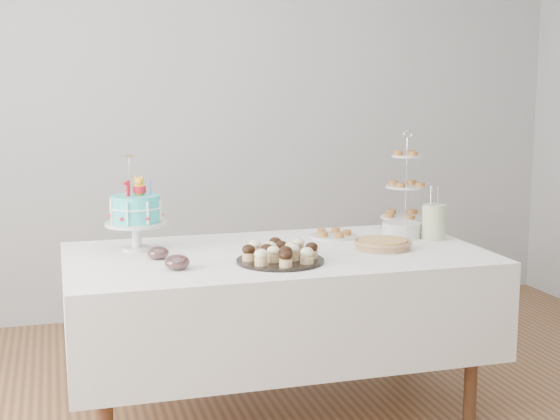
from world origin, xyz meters
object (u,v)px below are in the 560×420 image
object	(u,v)px
birthday_cake	(136,225)
plate_stack	(402,230)
pastry_plate	(333,234)
cupcake_tray	(280,253)
utensil_pitcher	(434,220)
jam_bowl_b	(158,253)
pie	(383,243)
jam_bowl_a	(177,262)
tiered_stand	(406,187)
table	(277,300)

from	to	relation	value
birthday_cake	plate_stack	distance (m)	1.33
plate_stack	pastry_plate	bearing A→B (deg)	164.32
cupcake_tray	utensil_pitcher	distance (m)	0.93
cupcake_tray	jam_bowl_b	world-z (taller)	cupcake_tray
cupcake_tray	pie	world-z (taller)	cupcake_tray
jam_bowl_a	jam_bowl_b	bearing A→B (deg)	102.99
pastry_plate	tiered_stand	bearing A→B (deg)	16.87
jam_bowl_a	tiered_stand	bearing A→B (deg)	24.51
pie	pastry_plate	size ratio (longest dim) A/B	1.17
jam_bowl_a	birthday_cake	bearing A→B (deg)	105.92
plate_stack	utensil_pitcher	bearing A→B (deg)	-34.13
birthday_cake	jam_bowl_b	distance (m)	0.24
jam_bowl_a	jam_bowl_b	xyz separation A→B (m)	(-0.05, 0.22, -0.00)
jam_bowl_a	utensil_pitcher	bearing A→B (deg)	11.98
pie	jam_bowl_b	world-z (taller)	jam_bowl_b
plate_stack	jam_bowl_a	size ratio (longest dim) A/B	1.82
cupcake_tray	jam_bowl_a	xyz separation A→B (m)	(-0.45, -0.01, -0.01)
pie	jam_bowl_a	world-z (taller)	jam_bowl_a
table	jam_bowl_b	world-z (taller)	jam_bowl_b
birthday_cake	utensil_pitcher	size ratio (longest dim) A/B	1.66
birthday_cake	plate_stack	xyz separation A→B (m)	(1.32, -0.05, -0.08)
pastry_plate	jam_bowl_b	distance (m)	0.95
pie	plate_stack	xyz separation A→B (m)	(0.21, 0.23, 0.01)
table	jam_bowl_b	bearing A→B (deg)	178.82
pie	pastry_plate	distance (m)	0.35
plate_stack	utensil_pitcher	distance (m)	0.17
tiered_stand	jam_bowl_b	world-z (taller)	tiered_stand
table	birthday_cake	world-z (taller)	birthday_cake
birthday_cake	pie	bearing A→B (deg)	-35.26
jam_bowl_a	jam_bowl_b	size ratio (longest dim) A/B	1.11
tiered_stand	plate_stack	world-z (taller)	tiered_stand
cupcake_tray	plate_stack	bearing A→B (deg)	26.04
pastry_plate	plate_stack	bearing A→B (deg)	-15.68
birthday_cake	jam_bowl_b	size ratio (longest dim) A/B	4.59
pie	pastry_plate	world-z (taller)	pie
tiered_stand	utensil_pitcher	xyz separation A→B (m)	(0.00, -0.33, -0.13)
table	pie	distance (m)	0.56
plate_stack	jam_bowl_b	xyz separation A→B (m)	(-1.25, -0.15, -0.01)
pie	jam_bowl_a	distance (m)	1.01
jam_bowl_a	plate_stack	bearing A→B (deg)	17.28
pastry_plate	jam_bowl_b	size ratio (longest dim) A/B	2.45
jam_bowl_a	utensil_pitcher	world-z (taller)	utensil_pitcher
utensil_pitcher	table	bearing A→B (deg)	166.25
table	pie	world-z (taller)	pie
birthday_cake	pie	xyz separation A→B (m)	(1.12, -0.29, -0.10)
pastry_plate	jam_bowl_a	world-z (taller)	jam_bowl_a
jam_bowl_b	cupcake_tray	bearing A→B (deg)	-22.81
tiered_stand	table	bearing A→B (deg)	-154.54
utensil_pitcher	jam_bowl_a	bearing A→B (deg)	173.16
birthday_cake	jam_bowl_a	bearing A→B (deg)	-95.01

